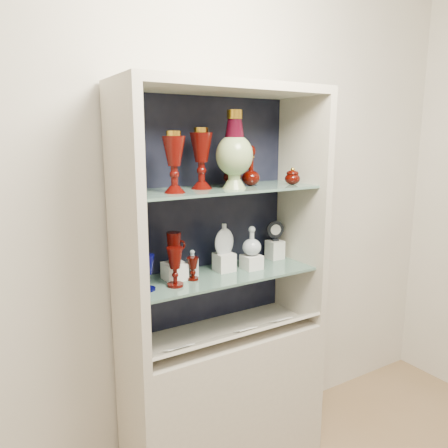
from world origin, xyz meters
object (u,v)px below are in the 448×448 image
clear_square_bottle (192,263)px  clear_round_decanter (252,242)px  pedestal_lamp_right (201,158)px  cobalt_goblet (147,273)px  ruby_decanter_b (251,164)px  lidded_bowl (293,176)px  flat_flask (224,238)px  cameo_medallion (275,230)px  ruby_goblet_small (193,269)px  ruby_pitcher (174,248)px  ruby_goblet_tall (175,267)px  ruby_decanter_a (233,161)px  pedestal_lamp_left (174,162)px  enamel_urn (234,150)px

clear_square_bottle → clear_round_decanter: size_ratio=0.91×
pedestal_lamp_right → cobalt_goblet: pedestal_lamp_right is taller
ruby_decanter_b → lidded_bowl: bearing=-17.8°
flat_flask → cameo_medallion: flat_flask is taller
pedestal_lamp_right → ruby_goblet_small: size_ratio=2.56×
ruby_pitcher → clear_round_decanter: 0.41m
lidded_bowl → ruby_goblet_tall: lidded_bowl is taller
ruby_decanter_a → clear_square_bottle: ruby_decanter_a is taller
pedestal_lamp_left → ruby_goblet_tall: size_ratio=1.46×
ruby_decanter_b → ruby_decanter_a: bearing=127.2°
ruby_goblet_tall → ruby_decanter_b: bearing=7.1°
ruby_pitcher → clear_square_bottle: 0.13m
ruby_decanter_b → clear_square_bottle: 0.55m
ruby_goblet_tall → clear_round_decanter: size_ratio=1.25×
cobalt_goblet → cameo_medallion: bearing=8.2°
cobalt_goblet → clear_square_bottle: 0.27m
enamel_urn → cobalt_goblet: bearing=178.7°
enamel_urn → cameo_medallion: enamel_urn is taller
ruby_decanter_a → flat_flask: ruby_decanter_a is taller
pedestal_lamp_right → flat_flask: size_ratio=1.80×
ruby_decanter_a → ruby_goblet_small: 0.57m
flat_flask → pedestal_lamp_right: bearing=-179.1°
cobalt_goblet → clear_square_bottle: (0.26, 0.07, -0.01)m
pedestal_lamp_right → clear_round_decanter: 0.50m
cobalt_goblet → ruby_pitcher: size_ratio=1.09×
cobalt_goblet → clear_square_bottle: bearing=16.1°
pedestal_lamp_left → clear_round_decanter: size_ratio=1.83×
cobalt_goblet → flat_flask: flat_flask is taller
pedestal_lamp_left → cameo_medallion: (0.65, 0.13, -0.39)m
enamel_urn → cameo_medallion: (0.35, 0.12, -0.44)m
lidded_bowl → ruby_goblet_small: lidded_bowl is taller
enamel_urn → ruby_goblet_tall: 0.60m
pedestal_lamp_right → enamel_urn: (0.14, -0.06, 0.04)m
ruby_decanter_a → lidded_bowl: 0.31m
ruby_goblet_small → clear_square_bottle: (0.02, 0.05, 0.01)m
cobalt_goblet → cameo_medallion: size_ratio=1.39×
ruby_decanter_b → cobalt_goblet: 0.72m
enamel_urn → ruby_goblet_small: size_ratio=3.28×
clear_square_bottle → flat_flask: flat_flask is taller
pedestal_lamp_left → enamel_urn: bearing=1.0°
ruby_decanter_b → cameo_medallion: 0.43m
pedestal_lamp_left → pedestal_lamp_right: 0.18m
cobalt_goblet → ruby_goblet_tall: size_ratio=0.89×
pedestal_lamp_right → ruby_pitcher: pedestal_lamp_right is taller
lidded_bowl → clear_round_decanter: size_ratio=0.61×
pedestal_lamp_left → ruby_pitcher: size_ratio=1.79×
cobalt_goblet → ruby_goblet_tall: bearing=-6.8°
pedestal_lamp_right → flat_flask: bearing=5.2°
enamel_urn → ruby_pitcher: 0.53m
enamel_urn → ruby_pitcher: bearing=163.1°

